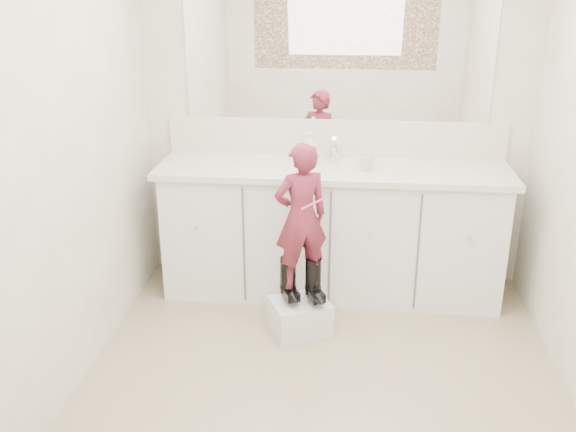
# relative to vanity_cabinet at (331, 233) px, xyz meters

# --- Properties ---
(floor) EXTENTS (3.00, 3.00, 0.00)m
(floor) POSITION_rel_vanity_cabinet_xyz_m (0.00, -1.23, -0.42)
(floor) COLOR #8A7D5A
(floor) RESTS_ON ground
(wall_back) EXTENTS (2.60, 0.00, 2.60)m
(wall_back) POSITION_rel_vanity_cabinet_xyz_m (0.00, 0.27, 0.77)
(wall_back) COLOR beige
(wall_back) RESTS_ON floor
(wall_front) EXTENTS (2.60, 0.00, 2.60)m
(wall_front) POSITION_rel_vanity_cabinet_xyz_m (0.00, -2.73, 0.77)
(wall_front) COLOR beige
(wall_front) RESTS_ON floor
(wall_left) EXTENTS (0.00, 3.00, 3.00)m
(wall_left) POSITION_rel_vanity_cabinet_xyz_m (-1.30, -1.23, 0.78)
(wall_left) COLOR beige
(wall_left) RESTS_ON floor
(vanity_cabinet) EXTENTS (2.20, 0.55, 0.85)m
(vanity_cabinet) POSITION_rel_vanity_cabinet_xyz_m (0.00, 0.00, 0.00)
(vanity_cabinet) COLOR silver
(vanity_cabinet) RESTS_ON floor
(countertop) EXTENTS (2.28, 0.58, 0.04)m
(countertop) POSITION_rel_vanity_cabinet_xyz_m (0.00, -0.01, 0.45)
(countertop) COLOR beige
(countertop) RESTS_ON vanity_cabinet
(backsplash) EXTENTS (2.28, 0.03, 0.25)m
(backsplash) POSITION_rel_vanity_cabinet_xyz_m (0.00, 0.26, 0.59)
(backsplash) COLOR beige
(backsplash) RESTS_ON countertop
(mirror) EXTENTS (2.00, 0.02, 1.00)m
(mirror) POSITION_rel_vanity_cabinet_xyz_m (0.00, 0.26, 1.22)
(mirror) COLOR white
(mirror) RESTS_ON wall_back
(dot_panel) EXTENTS (2.00, 0.01, 1.20)m
(dot_panel) POSITION_rel_vanity_cabinet_xyz_m (0.00, -2.71, 1.22)
(dot_panel) COLOR #472819
(dot_panel) RESTS_ON wall_front
(faucet) EXTENTS (0.08, 0.08, 0.10)m
(faucet) POSITION_rel_vanity_cabinet_xyz_m (0.00, 0.15, 0.52)
(faucet) COLOR silver
(faucet) RESTS_ON countertop
(cup) EXTENTS (0.14, 0.14, 0.10)m
(cup) POSITION_rel_vanity_cabinet_xyz_m (0.21, -0.06, 0.52)
(cup) COLOR beige
(cup) RESTS_ON countertop
(soap_bottle) EXTENTS (0.12, 0.12, 0.21)m
(soap_bottle) POSITION_rel_vanity_cabinet_xyz_m (-0.16, 0.03, 0.57)
(soap_bottle) COLOR silver
(soap_bottle) RESTS_ON countertop
(step_stool) EXTENTS (0.42, 0.39, 0.21)m
(step_stool) POSITION_rel_vanity_cabinet_xyz_m (-0.16, -0.58, -0.32)
(step_stool) COLOR silver
(step_stool) RESTS_ON floor
(boot_left) EXTENTS (0.17, 0.21, 0.28)m
(boot_left) POSITION_rel_vanity_cabinet_xyz_m (-0.24, -0.56, -0.07)
(boot_left) COLOR black
(boot_left) RESTS_ON step_stool
(boot_right) EXTENTS (0.17, 0.21, 0.28)m
(boot_right) POSITION_rel_vanity_cabinet_xyz_m (-0.09, -0.56, -0.07)
(boot_right) COLOR black
(boot_right) RESTS_ON step_stool
(toddler) EXTENTS (0.38, 0.32, 0.88)m
(toddler) POSITION_rel_vanity_cabinet_xyz_m (-0.16, -0.56, 0.33)
(toddler) COLOR #AE3549
(toddler) RESTS_ON step_stool
(toothbrush) EXTENTS (0.13, 0.07, 0.06)m
(toothbrush) POSITION_rel_vanity_cabinet_xyz_m (-0.09, -0.64, 0.44)
(toothbrush) COLOR #CA4E83
(toothbrush) RESTS_ON toddler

